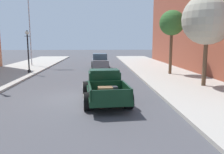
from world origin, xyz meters
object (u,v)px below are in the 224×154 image
object	(u,v)px
flagpole	(31,17)
street_tree_nearest	(208,19)
street_lamp_far	(28,48)
street_tree_second	(172,24)
hotrod_truck_dark_green	(104,86)
car_background_grey	(100,61)

from	to	relation	value
flagpole	street_tree_nearest	xyz separation A→B (m)	(14.58, -13.19, -1.44)
street_lamp_far	street_tree_second	size ratio (longest dim) A/B	0.70
hotrod_truck_dark_green	flagpole	bearing A→B (deg)	116.93
flagpole	hotrod_truck_dark_green	bearing A→B (deg)	-63.07
street_lamp_far	street_tree_second	distance (m)	12.95
street_lamp_far	street_tree_second	bearing A→B (deg)	-6.64
street_lamp_far	hotrod_truck_dark_green	bearing A→B (deg)	-55.16
street_tree_nearest	street_tree_second	xyz separation A→B (m)	(-0.50, 5.40, 0.16)
hotrod_truck_dark_green	street_tree_nearest	xyz separation A→B (m)	(6.49, 2.75, 3.57)
car_background_grey	street_lamp_far	xyz separation A→B (m)	(-6.48, -4.32, 1.62)
car_background_grey	flagpole	xyz separation A→B (m)	(-7.88, 1.99, 5.00)
car_background_grey	street_tree_second	size ratio (longest dim) A/B	0.80
flagpole	street_tree_second	size ratio (longest dim) A/B	1.67
street_tree_nearest	street_tree_second	world-z (taller)	street_tree_nearest
car_background_grey	street_tree_nearest	world-z (taller)	street_tree_nearest
car_background_grey	street_tree_nearest	size ratio (longest dim) A/B	0.76
hotrod_truck_dark_green	street_tree_second	world-z (taller)	street_tree_second
car_background_grey	street_tree_second	distance (m)	9.27
car_background_grey	flagpole	world-z (taller)	flagpole
street_tree_nearest	flagpole	bearing A→B (deg)	137.87
hotrod_truck_dark_green	street_tree_nearest	size ratio (longest dim) A/B	0.87
street_lamp_far	flagpole	xyz separation A→B (m)	(-1.40, 6.31, 3.39)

